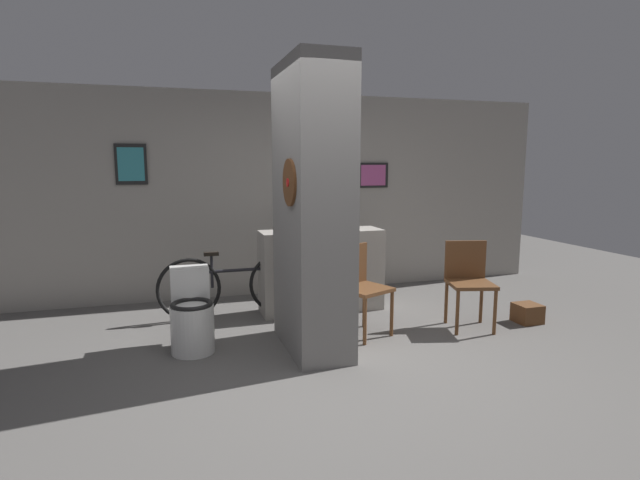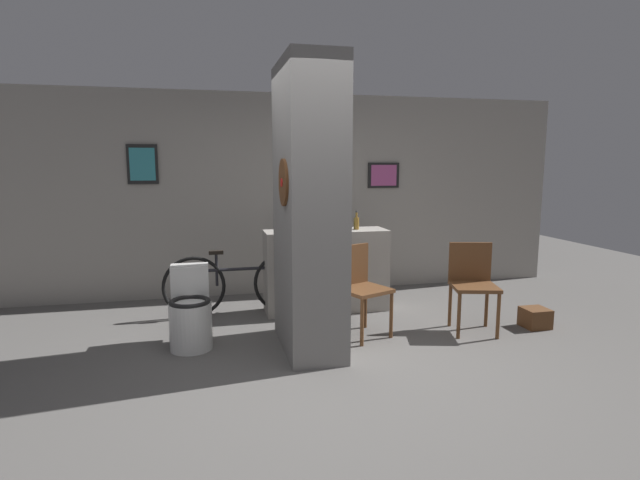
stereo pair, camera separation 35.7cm
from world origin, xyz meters
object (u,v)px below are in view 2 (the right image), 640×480
object	(u,v)px
chair_by_doorway	(473,281)
bicycle	(240,283)
toilet	(190,314)
bottle_tall	(348,221)
chair_near_pillar	(359,284)

from	to	relation	value
chair_by_doorway	bicycle	world-z (taller)	chair_by_doorway
toilet	bottle_tall	bearing A→B (deg)	25.58
toilet	chair_by_doorway	size ratio (longest dim) A/B	0.83
toilet	chair_by_doorway	bearing A→B (deg)	-3.16
chair_near_pillar	chair_by_doorway	world-z (taller)	same
bicycle	bottle_tall	xyz separation A→B (m)	(1.25, -0.08, 0.69)
toilet	chair_by_doorway	distance (m)	2.82
toilet	bicycle	size ratio (longest dim) A/B	0.44
toilet	bicycle	world-z (taller)	same
chair_by_doorway	bottle_tall	distance (m)	1.54
chair_by_doorway	bicycle	xyz separation A→B (m)	(-2.29, 1.09, -0.15)
bottle_tall	toilet	bearing A→B (deg)	-154.42
chair_by_doorway	bottle_tall	xyz separation A→B (m)	(-1.04, 1.00, 0.54)
bicycle	chair_near_pillar	bearing A→B (deg)	-40.59
chair_by_doorway	bicycle	distance (m)	2.54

